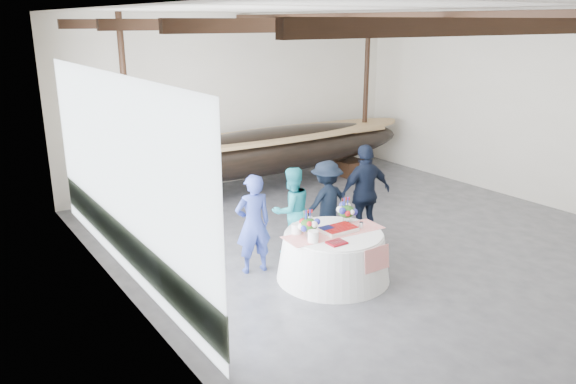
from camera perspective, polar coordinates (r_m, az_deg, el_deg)
floor at (r=11.37m, az=10.30°, el=-5.56°), size 10.00×12.00×0.01m
wall_back at (r=15.48m, az=-5.04°, el=9.30°), size 10.00×0.02×4.50m
wall_left at (r=8.08m, az=-15.19°, el=1.63°), size 0.02×12.00×4.50m
wall_right at (r=14.65m, az=25.10°, el=7.34°), size 0.02×12.00×4.50m
ceiling at (r=10.52m, az=11.65°, el=17.72°), size 10.00×12.00×0.01m
pavilion_structure at (r=11.11m, az=8.39°, el=15.26°), size 9.80×11.76×4.50m
open_bay at (r=9.12m, az=-16.78°, el=0.47°), size 0.03×7.00×3.20m
longboat_display at (r=14.82m, az=-1.56°, el=4.26°), size 8.68×1.74×1.63m
banquet_table at (r=9.80m, az=4.62°, el=-6.42°), size 1.97×1.97×0.84m
tabletop_items at (r=9.66m, az=4.10°, el=-3.12°), size 1.85×0.98×0.40m
guest_woman_blue at (r=9.87m, az=-3.56°, el=-3.25°), size 0.72×0.53×1.80m
guest_woman_teal at (r=10.69m, az=0.36°, el=-1.89°), size 0.85×0.67×1.69m
guest_man_left at (r=11.12m, az=3.93°, el=-1.12°), size 1.11×0.64×1.71m
guest_man_right at (r=11.35m, az=7.85°, el=-0.12°), size 1.21×0.61×1.99m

